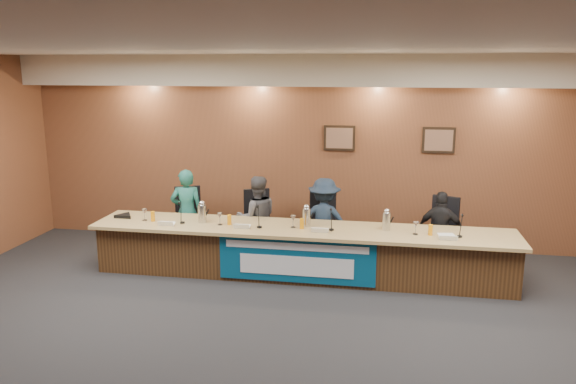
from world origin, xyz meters
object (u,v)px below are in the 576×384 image
(speakerphone, at_px, (125,216))
(office_chair_a, at_px, (190,224))
(panelist_b, at_px, (257,218))
(carafe_left, at_px, (202,214))
(office_chair_b, at_px, (259,228))
(banner, at_px, (296,260))
(office_chair_c, at_px, (325,231))
(office_chair_d, at_px, (440,237))
(carafe_mid, at_px, (307,217))
(panelist_c, at_px, (324,221))
(panelist_d, at_px, (441,231))
(dais_body, at_px, (301,253))
(carafe_right, at_px, (386,221))
(panelist_a, at_px, (187,212))

(speakerphone, bearing_deg, office_chair_a, 41.79)
(panelist_b, bearing_deg, speakerphone, -3.69)
(panelist_b, xyz_separation_m, carafe_left, (-0.68, -0.66, 0.21))
(office_chair_a, xyz_separation_m, office_chair_b, (1.16, 0.00, 0.00))
(panelist_b, xyz_separation_m, speakerphone, (-1.94, -0.60, 0.10))
(office_chair_b, bearing_deg, banner, -75.09)
(office_chair_c, distance_m, speakerphone, 3.10)
(office_chair_c, relative_size, office_chair_d, 1.00)
(office_chair_b, xyz_separation_m, carafe_mid, (0.87, -0.67, 0.40))
(office_chair_d, bearing_deg, office_chair_a, -157.36)
(panelist_c, bearing_deg, office_chair_b, -4.13)
(banner, distance_m, office_chair_a, 2.27)
(panelist_d, relative_size, office_chair_c, 2.52)
(panelist_c, height_order, office_chair_d, panelist_c)
(dais_body, relative_size, carafe_mid, 23.36)
(dais_body, xyz_separation_m, speakerphone, (-2.74, 0.02, 0.43))
(panelist_b, relative_size, carafe_left, 5.10)
(panelist_d, relative_size, carafe_mid, 4.71)
(panelist_d, xyz_separation_m, office_chair_a, (-3.99, 0.10, -0.12))
(banner, xyz_separation_m, office_chair_c, (0.27, 1.14, 0.10))
(panelist_c, xyz_separation_m, office_chair_a, (-2.23, 0.10, -0.19))
(dais_body, xyz_separation_m, banner, (0.00, -0.41, 0.03))
(panelist_b, xyz_separation_m, office_chair_b, (0.00, 0.10, -0.19))
(panelist_b, bearing_deg, panelist_c, 159.19)
(carafe_left, bearing_deg, panelist_d, 10.60)
(office_chair_d, bearing_deg, panelist_c, -154.10)
(office_chair_a, bearing_deg, carafe_right, -36.40)
(dais_body, bearing_deg, panelist_c, 66.67)
(office_chair_b, bearing_deg, office_chair_c, -20.18)
(carafe_right, bearing_deg, carafe_left, -178.63)
(panelist_c, bearing_deg, office_chair_d, -175.52)
(panelist_a, distance_m, speakerphone, 0.99)
(panelist_d, distance_m, office_chair_d, 0.16)
(office_chair_a, height_order, speakerphone, speakerphone)
(office_chair_a, xyz_separation_m, carafe_mid, (2.03, -0.67, 0.40))
(panelist_d, height_order, speakerphone, panelist_d)
(panelist_d, relative_size, carafe_right, 4.74)
(dais_body, relative_size, carafe_left, 22.75)
(office_chair_c, relative_size, carafe_mid, 1.87)
(panelist_c, bearing_deg, dais_body, 67.89)
(carafe_left, distance_m, carafe_right, 2.69)
(panelist_d, bearing_deg, panelist_c, 10.40)
(panelist_d, xyz_separation_m, carafe_left, (-3.50, -0.66, 0.28))
(office_chair_d, xyz_separation_m, carafe_mid, (-1.95, -0.67, 0.40))
(panelist_d, distance_m, speakerphone, 4.81)
(office_chair_d, relative_size, carafe_right, 1.88)
(banner, relative_size, office_chair_d, 4.58)
(panelist_c, relative_size, carafe_mid, 5.25)
(office_chair_c, xyz_separation_m, carafe_mid, (-0.20, -0.67, 0.40))
(office_chair_a, relative_size, carafe_left, 1.82)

